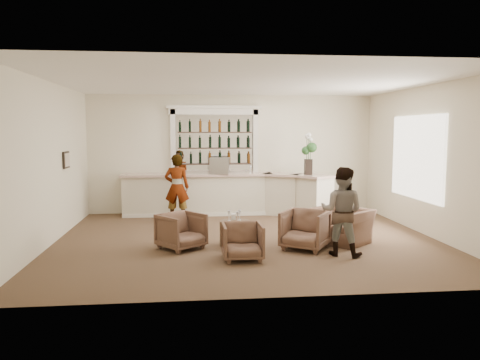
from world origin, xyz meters
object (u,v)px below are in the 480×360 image
(sommelier, at_px, (177,187))
(armchair_left, at_px, (181,231))
(cocktail_table, at_px, (235,233))
(armchair_far, at_px, (342,225))
(espresso_machine, at_px, (220,166))
(guest, at_px, (342,211))
(armchair_center, at_px, (243,241))
(bar_counter, at_px, (228,194))
(armchair_right, at_px, (305,230))
(flower_vase, at_px, (308,151))

(sommelier, xyz_separation_m, armchair_left, (0.16, -2.98, -0.50))
(cocktail_table, bearing_deg, armchair_far, 1.48)
(cocktail_table, xyz_separation_m, armchair_far, (2.23, 0.06, 0.10))
(sommelier, distance_m, espresso_machine, 1.38)
(guest, distance_m, espresso_machine, 4.80)
(armchair_left, height_order, espresso_machine, espresso_machine)
(armchair_center, bearing_deg, armchair_far, 25.87)
(armchair_left, bearing_deg, espresso_machine, 35.95)
(armchair_far, bearing_deg, bar_counter, 172.09)
(bar_counter, bearing_deg, armchair_right, -72.97)
(cocktail_table, distance_m, sommelier, 3.14)
(cocktail_table, height_order, flower_vase, flower_vase)
(armchair_left, bearing_deg, armchair_center, -77.61)
(cocktail_table, bearing_deg, bar_counter, 87.79)
(flower_vase, bearing_deg, armchair_far, -90.14)
(bar_counter, distance_m, sommelier, 1.55)
(bar_counter, height_order, armchair_right, bar_counter)
(flower_vase, bearing_deg, espresso_machine, 168.81)
(bar_counter, xyz_separation_m, guest, (1.76, -4.41, 0.25))
(bar_counter, xyz_separation_m, armchair_far, (2.10, -3.42, -0.22))
(guest, relative_size, espresso_machine, 3.25)
(cocktail_table, distance_m, armchair_left, 1.09)
(espresso_machine, bearing_deg, armchair_left, -95.82)
(guest, relative_size, armchair_left, 2.11)
(cocktail_table, distance_m, flower_vase, 3.99)
(cocktail_table, xyz_separation_m, sommelier, (-1.24, 2.82, 0.61))
(espresso_machine, bearing_deg, cocktail_table, -78.90)
(guest, xyz_separation_m, armchair_center, (-1.86, -0.12, -0.49))
(bar_counter, height_order, sommelier, sommelier)
(armchair_far, distance_m, espresso_machine, 4.20)
(sommelier, distance_m, armchair_center, 4.11)
(bar_counter, distance_m, armchair_far, 4.02)
(armchair_right, bearing_deg, armchair_far, 60.72)
(cocktail_table, xyz_separation_m, espresso_machine, (-0.10, 3.41, 1.11))
(armchair_right, distance_m, flower_vase, 3.75)
(bar_counter, height_order, armchair_center, bar_counter)
(armchair_center, height_order, flower_vase, flower_vase)
(sommelier, distance_m, flower_vase, 3.59)
(espresso_machine, bearing_deg, armchair_right, -60.10)
(armchair_left, bearing_deg, armchair_far, -35.03)
(armchair_center, bearing_deg, espresso_machine, 90.85)
(guest, bearing_deg, armchair_far, -79.65)
(bar_counter, bearing_deg, armchair_left, -108.33)
(bar_counter, bearing_deg, espresso_machine, -162.13)
(bar_counter, relative_size, cocktail_table, 9.12)
(armchair_far, xyz_separation_m, flower_vase, (0.01, 2.89, 1.41))
(sommelier, relative_size, armchair_far, 1.59)
(armchair_left, distance_m, espresso_machine, 3.83)
(bar_counter, bearing_deg, sommelier, -154.31)
(sommelier, distance_m, armchair_right, 4.16)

